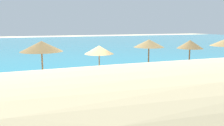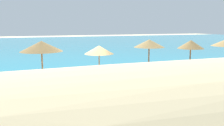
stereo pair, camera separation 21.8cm
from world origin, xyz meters
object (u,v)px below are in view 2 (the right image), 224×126
Objects in this scene: beach_umbrella_5 at (99,50)px; lounge_chair_0 at (155,76)px; beach_umbrella_4 at (41,46)px; beach_umbrella_6 at (149,43)px; beach_umbrella_7 at (191,44)px.

beach_umbrella_5 is 4.10m from lounge_chair_0.
beach_umbrella_5 is at bearing -3.73° from beach_umbrella_4.
beach_umbrella_7 is at bearing 0.01° from beach_umbrella_6.
beach_umbrella_6 is at bearing -179.99° from beach_umbrella_7.
beach_umbrella_7 is (3.65, 0.00, -0.18)m from beach_umbrella_6.
beach_umbrella_7 is (7.29, -0.22, 0.15)m from beach_umbrella_5.
beach_umbrella_4 is 7.24m from beach_umbrella_6.
lounge_chair_0 is (-0.18, -1.10, -2.09)m from beach_umbrella_6.
beach_umbrella_6 is 1.05× the size of beach_umbrella_7.
beach_umbrella_4 is 1.01× the size of beach_umbrella_6.
beach_umbrella_4 is at bearing 176.27° from beach_umbrella_5.
beach_umbrella_4 is 1.15× the size of beach_umbrella_5.
beach_umbrella_6 reaches higher than beach_umbrella_7.
beach_umbrella_6 is at bearing -3.60° from beach_umbrella_4.
beach_umbrella_6 reaches higher than lounge_chair_0.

